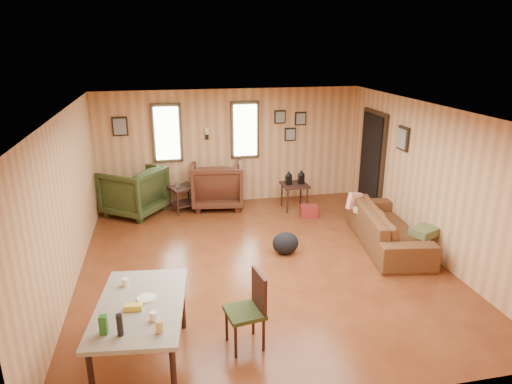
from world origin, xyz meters
TOP-DOWN VIEW (x-y plane):
  - room at (0.17, 0.27)m, footprint 5.54×6.04m
  - sofa at (2.26, 0.23)m, footprint 0.99×2.30m
  - recliner_brown at (-0.33, 2.74)m, footprint 1.15×1.10m
  - recliner_green at (-2.02, 2.63)m, footprint 1.37×1.39m
  - end_table at (-1.06, 2.58)m, footprint 0.64×0.61m
  - side_table at (1.19, 2.25)m, footprint 0.53×0.53m
  - cooler at (1.35, 1.75)m, footprint 0.36×0.29m
  - backpack at (0.46, 0.24)m, footprint 0.44×0.33m
  - sofa_pillows at (2.26, 0.22)m, footprint 1.01×1.68m
  - dining_table at (-1.74, -2.06)m, footprint 1.05×1.57m
  - dining_chair at (-0.55, -1.93)m, footprint 0.47×0.47m

SIDE VIEW (x-z plane):
  - cooler at x=1.35m, z-range 0.00..0.23m
  - backpack at x=0.46m, z-range 0.00..0.37m
  - end_table at x=-1.06m, z-range 0.04..0.68m
  - sofa at x=2.26m, z-range 0.00..0.87m
  - sofa_pillows at x=2.26m, z-range 0.33..0.67m
  - dining_chair at x=-0.55m, z-range 0.05..0.95m
  - recliner_green at x=-2.02m, z-range 0.00..1.05m
  - recliner_brown at x=-0.33m, z-range 0.00..1.06m
  - side_table at x=1.19m, z-range 0.15..0.98m
  - dining_table at x=-1.74m, z-range 0.20..1.17m
  - room at x=0.17m, z-range -0.02..2.43m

